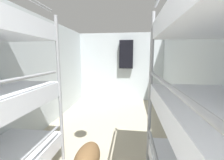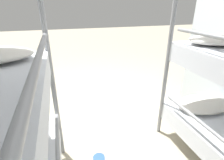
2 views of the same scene
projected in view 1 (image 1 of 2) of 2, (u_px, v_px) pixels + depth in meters
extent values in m
cube|color=silver|center=(26.00, 77.00, 2.51)|extent=(0.06, 5.60, 2.23)
cube|color=silver|center=(205.00, 80.00, 2.16)|extent=(0.06, 5.60, 2.23)
cube|color=silver|center=(121.00, 67.00, 5.05)|extent=(2.88, 0.06, 2.23)
cylinder|color=gray|center=(60.00, 93.00, 2.00)|extent=(0.04, 0.04, 1.96)
cylinder|color=gray|center=(3.00, 82.00, 1.11)|extent=(0.03, 1.50, 0.03)
cylinder|color=gray|center=(150.00, 95.00, 1.85)|extent=(0.04, 0.04, 1.96)
cylinder|color=gray|center=(169.00, 86.00, 0.96)|extent=(0.03, 1.50, 0.03)
ellipsoid|color=brown|center=(87.00, 159.00, 1.91)|extent=(0.31, 0.64, 0.31)
cube|color=black|center=(126.00, 54.00, 4.82)|extent=(0.44, 0.12, 0.90)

